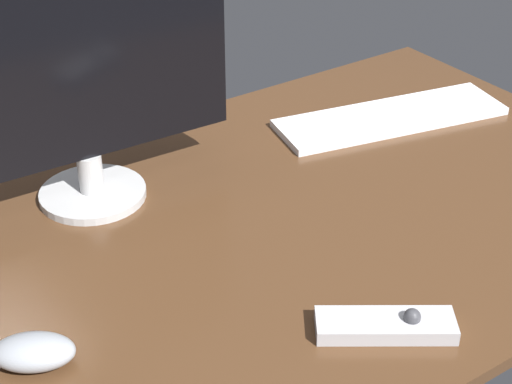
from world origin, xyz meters
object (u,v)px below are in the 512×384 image
media_remote (387,325)px  computer_mouse (34,352)px  monitor (81,93)px  keyboard (391,117)px

media_remote → computer_mouse: bearing=-172.5°
monitor → computer_mouse: 42.81cm
monitor → computer_mouse: size_ratio=4.81×
computer_mouse → media_remote: (40.22, -20.28, -0.87)cm
monitor → media_remote: 57.94cm
keyboard → computer_mouse: computer_mouse is taller
media_remote → keyboard: bearing=81.5°
keyboard → media_remote: media_remote is taller
computer_mouse → media_remote: bearing=6.0°
keyboard → computer_mouse: (-82.31, -25.16, 1.28)cm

